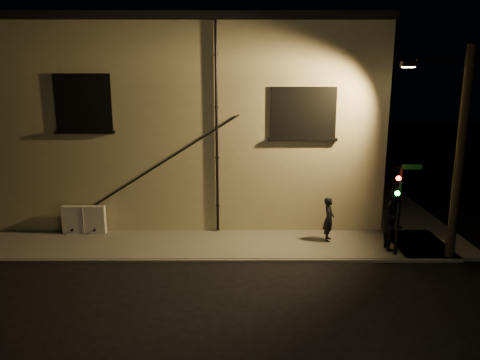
{
  "coord_description": "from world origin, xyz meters",
  "views": [
    {
      "loc": [
        -0.95,
        -15.48,
        6.6
      ],
      "look_at": [
        -0.89,
        1.8,
        2.55
      ],
      "focal_mm": 35.0,
      "sensor_mm": 36.0,
      "label": 1
    }
  ],
  "objects_px": {
    "utility_cabinet": "(84,220)",
    "traffic_signal": "(395,196)",
    "pedestrian_a": "(329,219)",
    "streetlamp_pole": "(457,151)",
    "pedestrian_b": "(392,225)"
  },
  "relations": [
    {
      "from": "pedestrian_a",
      "to": "streetlamp_pole",
      "type": "xyz_separation_m",
      "value": [
        3.96,
        -1.57,
        2.95
      ]
    },
    {
      "from": "pedestrian_b",
      "to": "streetlamp_pole",
      "type": "relative_size",
      "value": 0.25
    },
    {
      "from": "utility_cabinet",
      "to": "pedestrian_b",
      "type": "xyz_separation_m",
      "value": [
        11.97,
        -1.75,
        0.35
      ]
    },
    {
      "from": "pedestrian_b",
      "to": "streetlamp_pole",
      "type": "height_order",
      "value": "streetlamp_pole"
    },
    {
      "from": "pedestrian_b",
      "to": "streetlamp_pole",
      "type": "distance_m",
      "value": 3.47
    },
    {
      "from": "utility_cabinet",
      "to": "pedestrian_a",
      "type": "height_order",
      "value": "pedestrian_a"
    },
    {
      "from": "traffic_signal",
      "to": "pedestrian_b",
      "type": "bearing_deg",
      "value": 74.24
    },
    {
      "from": "streetlamp_pole",
      "to": "pedestrian_a",
      "type": "bearing_deg",
      "value": 158.37
    },
    {
      "from": "utility_cabinet",
      "to": "pedestrian_a",
      "type": "xyz_separation_m",
      "value": [
        9.8,
        -0.9,
        0.29
      ]
    },
    {
      "from": "traffic_signal",
      "to": "streetlamp_pole",
      "type": "xyz_separation_m",
      "value": [
        1.98,
        -0.04,
        1.59
      ]
    },
    {
      "from": "utility_cabinet",
      "to": "pedestrian_b",
      "type": "distance_m",
      "value": 12.11
    },
    {
      "from": "pedestrian_b",
      "to": "traffic_signal",
      "type": "xyz_separation_m",
      "value": [
        -0.19,
        -0.67,
        1.3
      ]
    },
    {
      "from": "utility_cabinet",
      "to": "traffic_signal",
      "type": "bearing_deg",
      "value": -11.63
    },
    {
      "from": "pedestrian_b",
      "to": "traffic_signal",
      "type": "distance_m",
      "value": 1.48
    },
    {
      "from": "utility_cabinet",
      "to": "pedestrian_a",
      "type": "relative_size",
      "value": 1.0
    }
  ]
}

